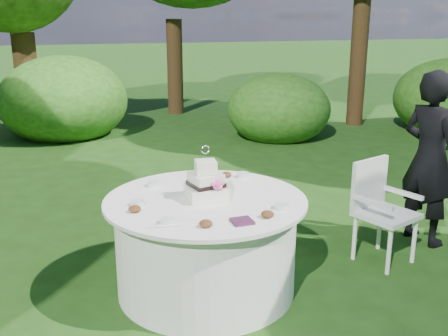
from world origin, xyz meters
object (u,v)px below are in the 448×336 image
Objects in this scene: chair at (379,204)px; table at (206,244)px; napkins at (242,221)px; guest at (430,158)px; cake at (206,184)px.

table is at bearing -177.89° from chair.
napkins is 0.08× the size of guest.
chair is (-0.66, -0.19, -0.31)m from guest.
table is 1.72× the size of chair.
napkins is 0.57m from cake.
guest reaches higher than cake.
cake is at bearing 36.66° from table.
guest is at bearing 6.14° from cake.
table is (-0.10, 0.54, -0.39)m from napkins.
cake is at bearing 83.26° from guest.
cake is (0.01, 0.01, 0.50)m from table.
cake reaches higher than napkins.
table is 0.50m from cake.
table is 1.63m from chair.
napkins is 0.68m from table.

